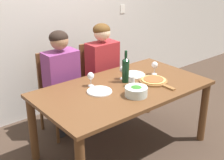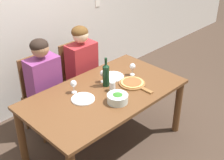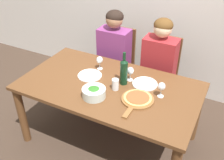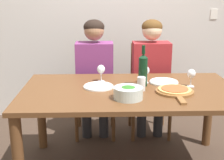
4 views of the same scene
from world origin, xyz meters
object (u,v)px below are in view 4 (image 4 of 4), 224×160
at_px(broccoli_bowl, 128,93).
at_px(wine_glass_right, 191,75).
at_px(chair_left, 95,86).
at_px(water_tumbler, 141,84).
at_px(wine_glass_left, 101,70).
at_px(dinner_plate_right, 164,82).
at_px(wine_glass_centre, 145,71).
at_px(wine_bottle, 143,69).
at_px(chair_right, 149,86).
at_px(person_woman, 95,68).
at_px(pizza_on_board, 175,91).
at_px(dinner_plate_left, 99,86).
at_px(person_man, 151,67).

bearing_deg(broccoli_bowl, wine_glass_right, 27.50).
relative_size(chair_left, water_tumbler, 8.61).
xyz_separation_m(chair_left, wine_glass_left, (0.07, -0.58, 0.32)).
distance_m(dinner_plate_right, wine_glass_centre, 0.19).
bearing_deg(wine_bottle, wine_glass_right, -5.77).
height_order(chair_right, person_woman, person_woman).
height_order(broccoli_bowl, wine_glass_right, wine_glass_right).
height_order(person_woman, pizza_on_board, person_woman).
height_order(wine_bottle, dinner_plate_right, wine_bottle).
height_order(dinner_plate_right, wine_glass_left, wine_glass_left).
xyz_separation_m(dinner_plate_left, pizza_on_board, (0.60, -0.16, 0.01)).
bearing_deg(wine_bottle, broccoli_bowl, -114.63).
bearing_deg(wine_glass_centre, pizza_on_board, -54.86).
bearing_deg(wine_glass_left, dinner_plate_left, -97.03).
distance_m(dinner_plate_left, wine_glass_centre, 0.43).
height_order(chair_right, person_man, person_man).
xyz_separation_m(broccoli_bowl, dinner_plate_right, (0.35, 0.41, -0.04)).
bearing_deg(person_man, chair_right, 90.00).
bearing_deg(wine_glass_centre, wine_glass_left, 171.69).
relative_size(chair_left, wine_glass_right, 6.40).
height_order(chair_left, dinner_plate_left, chair_left).
distance_m(wine_bottle, broccoli_bowl, 0.37).
xyz_separation_m(chair_left, water_tumbler, (0.39, -0.85, 0.27)).
bearing_deg(person_man, wine_bottle, -105.30).
xyz_separation_m(wine_bottle, dinner_plate_right, (0.20, 0.08, -0.13)).
bearing_deg(wine_glass_right, dinner_plate_right, 149.21).
relative_size(pizza_on_board, wine_glass_right, 2.91).
relative_size(person_man, dinner_plate_left, 4.94).
height_order(person_man, dinner_plate_left, person_man).
height_order(dinner_plate_right, water_tumbler, water_tumbler).
bearing_deg(wine_glass_left, wine_glass_centre, -8.31).
xyz_separation_m(person_woman, wine_glass_centre, (0.45, -0.52, 0.09)).
relative_size(wine_glass_left, water_tumbler, 1.35).
xyz_separation_m(person_man, broccoli_bowl, (-0.31, -0.93, 0.03)).
relative_size(chair_left, wine_bottle, 2.80).
distance_m(broccoli_bowl, dinner_plate_right, 0.53).
bearing_deg(chair_left, broccoli_bowl, -75.46).
xyz_separation_m(chair_right, person_man, (0.00, -0.11, 0.23)).
height_order(chair_left, water_tumbler, chair_left).
height_order(dinner_plate_left, wine_glass_left, wine_glass_left).
xyz_separation_m(broccoli_bowl, wine_glass_centre, (0.18, 0.41, 0.06)).
bearing_deg(dinner_plate_right, wine_glass_right, -30.79).
distance_m(pizza_on_board, wine_glass_left, 0.68).
bearing_deg(water_tumbler, broccoli_bowl, -121.70).
relative_size(wine_glass_left, wine_glass_right, 1.00).
relative_size(dinner_plate_right, wine_glass_centre, 1.66).
bearing_deg(wine_glass_centre, wine_bottle, -111.67).
xyz_separation_m(chair_left, chair_right, (0.58, 0.00, 0.00)).
distance_m(person_man, broccoli_bowl, 0.98).
bearing_deg(person_woman, person_man, 0.00).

